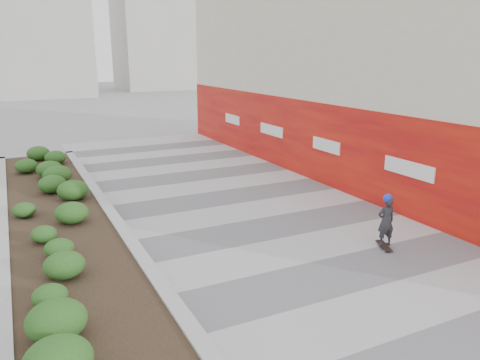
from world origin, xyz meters
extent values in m
plane|color=gray|center=(0.00, 0.00, 0.00)|extent=(160.00, 160.00, 0.00)
cube|color=#A8A8AD|center=(0.00, 3.00, 0.01)|extent=(8.00, 36.00, 0.01)
cube|color=silver|center=(7.00, 9.00, 4.00)|extent=(6.00, 24.00, 8.00)
cube|color=red|center=(4.02, 9.00, 1.50)|extent=(0.12, 24.00, 3.00)
cube|color=#9E9EA0|center=(-5.50, 15.85, 0.28)|extent=(3.00, 0.30, 0.55)
cube|color=#9E9EA0|center=(-6.85, 7.00, 0.28)|extent=(0.30, 18.00, 0.55)
cube|color=#9E9EA0|center=(-4.15, 7.00, 0.28)|extent=(0.30, 18.00, 0.55)
cube|color=#2D2116|center=(-5.50, 7.00, 0.25)|extent=(2.40, 17.40, 0.50)
cube|color=#ADAAA3|center=(-5.00, 55.00, 10.00)|extent=(16.00, 12.00, 20.00)
cylinder|color=#595654|center=(0.50, 3.00, 0.00)|extent=(0.44, 0.44, 0.01)
cube|color=black|center=(1.75, 2.50, 0.07)|extent=(0.46, 0.74, 0.02)
imported|color=#2A2A2F|center=(1.75, 2.50, 0.71)|extent=(0.51, 0.38, 1.28)
sphere|color=#1B2FE5|center=(1.75, 2.50, 1.31)|extent=(0.23, 0.23, 0.23)
camera|label=1|loc=(-6.37, -5.71, 4.74)|focal=35.00mm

